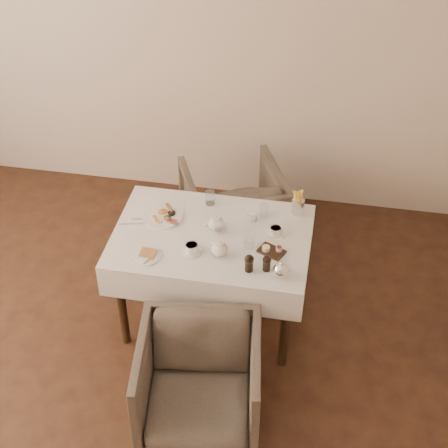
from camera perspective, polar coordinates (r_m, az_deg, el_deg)
table at (r=4.52m, az=-1.03°, el=-2.05°), size 1.28×0.88×0.75m
armchair_near at (r=4.16m, az=-2.06°, el=-13.05°), size 0.80×0.82×0.66m
armchair_far at (r=5.35m, az=0.79°, el=1.34°), size 0.97×0.98×0.68m
breakfast_plate at (r=4.60m, az=-5.07°, el=0.67°), size 0.27×0.27×0.03m
side_plate at (r=4.31m, az=-6.63°, el=-2.62°), size 0.20×0.19×0.02m
teapot_centre at (r=4.44m, az=-0.68°, el=0.10°), size 0.19×0.17×0.12m
teapot_front at (r=4.26m, az=-0.37°, el=-2.02°), size 0.18×0.16×0.12m
creamer at (r=4.54m, az=2.32°, el=0.63°), size 0.07×0.07×0.07m
teacup_near at (r=4.30m, az=-2.69°, el=-2.08°), size 0.13×0.13×0.06m
teacup_far at (r=4.44m, az=4.32°, el=-0.63°), size 0.12×0.12×0.06m
glass_left at (r=4.68m, az=-1.17°, el=2.19°), size 0.09×0.09×0.10m
glass_mid at (r=4.33m, az=2.11°, el=-1.35°), size 0.08×0.08×0.10m
glass_right at (r=4.58m, az=3.34°, el=1.15°), size 0.07×0.07×0.09m
condiment_board at (r=4.32m, az=3.96°, el=-2.21°), size 0.19×0.17×0.04m
pepper_mill_left at (r=4.15m, az=2.09°, el=-3.25°), size 0.08×0.08×0.12m
pepper_mill_right at (r=4.17m, az=3.57°, el=-3.27°), size 0.05×0.05×0.11m
silver_pot at (r=4.12m, az=4.74°, el=-3.79°), size 0.14×0.12×0.13m
fries_cup at (r=4.61m, az=6.19°, el=1.75°), size 0.09×0.09×0.18m
cutlery_fork at (r=4.60m, az=-6.51°, el=0.43°), size 0.19×0.05×0.00m
cutlery_knife at (r=4.57m, az=-7.55°, el=0.02°), size 0.18×0.06×0.00m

